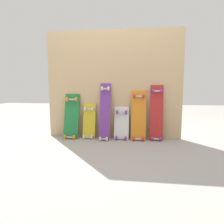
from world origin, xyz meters
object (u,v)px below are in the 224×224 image
object	(u,v)px
skateboard_purple	(105,114)
skateboard_yellow	(89,123)
skateboard_green	(71,118)
skateboard_orange	(139,117)
skateboard_red	(156,115)
skateboard_white	(121,125)

from	to	relation	value
skateboard_purple	skateboard_yellow	bearing A→B (deg)	171.77
skateboard_green	skateboard_orange	distance (m)	1.05
skateboard_green	skateboard_red	world-z (taller)	skateboard_red
skateboard_green	skateboard_white	xyz separation A→B (m)	(0.79, 0.03, -0.10)
skateboard_purple	skateboard_orange	world-z (taller)	skateboard_purple
skateboard_green	skateboard_orange	bearing A→B (deg)	1.39
skateboard_red	skateboard_purple	bearing A→B (deg)	-175.84
skateboard_green	skateboard_orange	xyz separation A→B (m)	(1.05, 0.03, 0.03)
skateboard_yellow	skateboard_white	world-z (taller)	skateboard_yellow
skateboard_purple	skateboard_red	xyz separation A→B (m)	(0.78, 0.06, -0.01)
skateboard_yellow	skateboard_purple	size ratio (longest dim) A/B	0.66
skateboard_yellow	skateboard_white	size ratio (longest dim) A/B	1.07
skateboard_yellow	skateboard_purple	world-z (taller)	skateboard_purple
skateboard_yellow	skateboard_purple	bearing A→B (deg)	-8.23
skateboard_green	skateboard_purple	xyz separation A→B (m)	(0.54, -0.01, 0.08)
skateboard_yellow	skateboard_purple	distance (m)	0.31
skateboard_yellow	skateboard_red	distance (m)	1.05
skateboard_white	skateboard_orange	bearing A→B (deg)	-0.72
skateboard_orange	skateboard_red	distance (m)	0.27
skateboard_yellow	skateboard_white	distance (m)	0.51
skateboard_white	skateboard_purple	bearing A→B (deg)	-171.30
skateboard_orange	skateboard_purple	bearing A→B (deg)	-176.06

